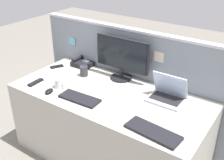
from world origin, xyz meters
The scene contains 13 objects.
ground_plane centered at (0.00, 0.00, 0.00)m, with size 10.00×10.00×0.00m, color slate.
desk centered at (0.00, 0.00, 0.37)m, with size 1.83×0.83×0.74m, color #ADA89E.
cubicle_divider centered at (0.00, 0.46, 0.62)m, with size 2.26×0.08×1.23m.
desktop_monitor centered at (-0.08, 0.34, 0.97)m, with size 0.58×0.22×0.42m.
laptop centered at (0.48, 0.21, 0.80)m, with size 0.31×0.23×0.24m.
desk_phone centered at (-0.60, 0.35, 0.77)m, with size 0.22×0.19×0.09m.
keyboard_main centered at (-0.15, -0.23, 0.75)m, with size 0.37×0.15×0.02m, color black.
keyboard_spare centered at (0.59, -0.29, 0.75)m, with size 0.42×0.16×0.02m, color black.
computer_mouse_right_hand centered at (-0.46, -0.29, 0.75)m, with size 0.06×0.10×0.03m, color black.
pen_cup centered at (-0.43, 0.16, 0.79)m, with size 0.08×0.08×0.19m.
cell_phone_black_slab centered at (-0.81, 0.16, 0.74)m, with size 0.06×0.14×0.01m, color black.
tv_remote centered at (-0.71, -0.24, 0.75)m, with size 0.04×0.17×0.02m, color black.
coffee_mug centered at (-0.46, -0.16, 0.78)m, with size 0.13×0.09×0.09m.
Camera 1 is at (1.26, -1.78, 1.99)m, focal length 44.31 mm.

